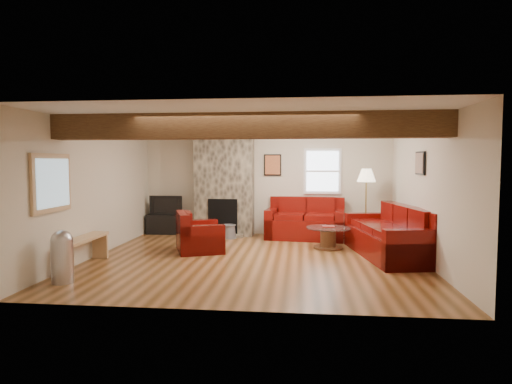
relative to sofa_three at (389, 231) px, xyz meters
The scene contains 18 objects.
room 2.65m from the sofa_three, 168.72° to the right, with size 8.00×8.00×8.00m.
oak_beam 3.55m from the sofa_three, 144.87° to the right, with size 6.00×0.36×0.38m, color #341D0F.
chimney_breast 4.08m from the sofa_three, 150.15° to the left, with size 1.40×0.67×2.50m.
back_window 2.71m from the sofa_three, 117.03° to the left, with size 0.90×0.08×1.10m, color white, non-canonical shape.
hatch_window 5.88m from the sofa_three, 159.86° to the right, with size 0.08×1.00×0.90m, color tan, non-canonical shape.
ceiling_dome 2.56m from the sofa_three, 165.61° to the left, with size 0.40×0.40×0.18m, color white, non-canonical shape.
artwork_back 3.44m from the sofa_three, 136.45° to the left, with size 0.42×0.06×0.52m, color black, non-canonical shape.
artwork_right 1.38m from the sofa_three, 22.08° to the right, with size 0.06×0.55×0.42m, color black, non-canonical shape.
sofa_three is the anchor object (origin of this frame).
loveseat 2.32m from the sofa_three, 131.45° to the left, with size 1.77×1.02×0.94m, color #4D0905, non-canonical shape.
armchair_red 3.64m from the sofa_three, behind, with size 0.97×0.85×0.78m, color #4D0905, non-canonical shape.
coffee_table 1.26m from the sofa_three, 150.79° to the left, with size 0.89×0.89×0.47m.
tv_cabinet 5.34m from the sofa_three, 157.57° to the left, with size 0.96×0.38×0.48m, color black.
television 5.34m from the sofa_three, 157.57° to the left, with size 0.81×0.11×0.47m, color black.
floor_lamp 1.85m from the sofa_three, 96.63° to the left, with size 0.42×0.42×1.62m.
pine_bench 5.48m from the sofa_three, 165.79° to the right, with size 0.31×1.31×0.49m, color tan, non-canonical shape.
pedal_bin 5.62m from the sofa_three, 155.54° to the right, with size 0.31×0.31×0.78m, color #B5B5BA, non-canonical shape.
coal_bucket 3.66m from the sofa_three, 154.92° to the left, with size 0.35×0.35×0.33m, color slate, non-canonical shape.
Camera 1 is at (0.83, -7.67, 1.77)m, focal length 30.00 mm.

